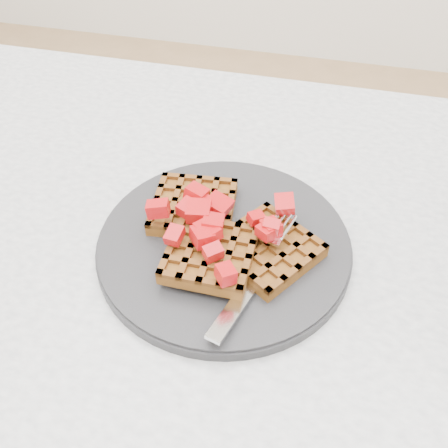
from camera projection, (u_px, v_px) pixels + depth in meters
The scene contains 5 objects.
table at pixel (259, 318), 0.63m from camera, with size 1.20×0.80×0.75m.
plate at pixel (224, 244), 0.56m from camera, with size 0.28×0.28×0.02m, color black.
waffles at pixel (223, 235), 0.54m from camera, with size 0.21×0.17×0.03m.
strawberry_pile at pixel (224, 215), 0.53m from camera, with size 0.15×0.15×0.02m, color #9A0006, non-canonical shape.
fork at pixel (259, 271), 0.51m from camera, with size 0.02×0.18×0.02m, color silver, non-canonical shape.
Camera 1 is at (0.04, -0.36, 1.17)m, focal length 40.00 mm.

